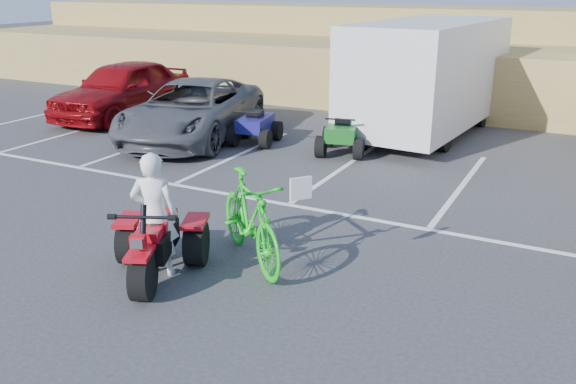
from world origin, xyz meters
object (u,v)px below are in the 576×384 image
at_px(red_trike_atv, 156,278).
at_px(cargo_trailer, 429,74).
at_px(grey_pickup, 192,110).
at_px(rider, 155,215).
at_px(quad_atv_blue, 256,143).
at_px(quad_atv_green, 342,153).
at_px(green_dirt_bike, 250,219).
at_px(red_car, 123,89).

height_order(red_trike_atv, cargo_trailer, cargo_trailer).
distance_m(red_trike_atv, grey_pickup, 8.31).
xyz_separation_m(rider, grey_pickup, (-4.30, 6.89, -0.14)).
height_order(rider, quad_atv_blue, rider).
distance_m(rider, quad_atv_green, 7.40).
xyz_separation_m(grey_pickup, cargo_trailer, (5.41, 3.51, 0.87)).
bearing_deg(quad_atv_green, rider, -102.59).
bearing_deg(grey_pickup, green_dirt_bike, -60.77).
bearing_deg(quad_atv_green, red_trike_atv, -102.14).
xyz_separation_m(green_dirt_bike, grey_pickup, (-5.30, 5.95, 0.08)).
xyz_separation_m(rider, red_car, (-7.86, 8.22, -0.03)).
bearing_deg(cargo_trailer, green_dirt_bike, -85.37).
height_order(grey_pickup, cargo_trailer, cargo_trailer).
bearing_deg(rider, red_car, -70.41).
bearing_deg(red_car, quad_atv_green, -8.87).
distance_m(rider, quad_atv_blue, 7.72).
relative_size(red_trike_atv, quad_atv_blue, 1.21).
relative_size(grey_pickup, red_car, 1.08).
height_order(rider, green_dirt_bike, rider).
bearing_deg(green_dirt_bike, quad_atv_green, 49.52).
bearing_deg(quad_atv_green, quad_atv_blue, 168.99).
bearing_deg(red_car, green_dirt_bike, -41.79).
bearing_deg(red_car, cargo_trailer, 11.26).
xyz_separation_m(green_dirt_bike, cargo_trailer, (0.10, 9.46, 0.96)).
xyz_separation_m(red_trike_atv, quad_atv_blue, (-2.61, 7.37, 0.00)).
bearing_deg(quad_atv_blue, cargo_trailer, 30.29).
distance_m(rider, grey_pickup, 8.13).
relative_size(rider, red_car, 0.35).
bearing_deg(red_trike_atv, red_car, 109.34).
relative_size(green_dirt_bike, quad_atv_green, 1.50).
distance_m(green_dirt_bike, quad_atv_green, 6.54).
relative_size(green_dirt_bike, cargo_trailer, 0.34).
bearing_deg(red_trike_atv, grey_pickup, 97.67).
distance_m(cargo_trailer, quad_atv_blue, 5.11).
bearing_deg(red_trike_atv, quad_atv_blue, 85.37).
bearing_deg(rider, cargo_trailer, -120.21).
relative_size(red_trike_atv, cargo_trailer, 0.26).
bearing_deg(quad_atv_blue, quad_atv_green, -8.02).
bearing_deg(green_dirt_bike, red_trike_atv, 178.43).
bearing_deg(grey_pickup, red_trike_atv, -70.66).
xyz_separation_m(red_trike_atv, red_car, (-7.92, 8.35, 0.88)).
relative_size(green_dirt_bike, quad_atv_blue, 1.58).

